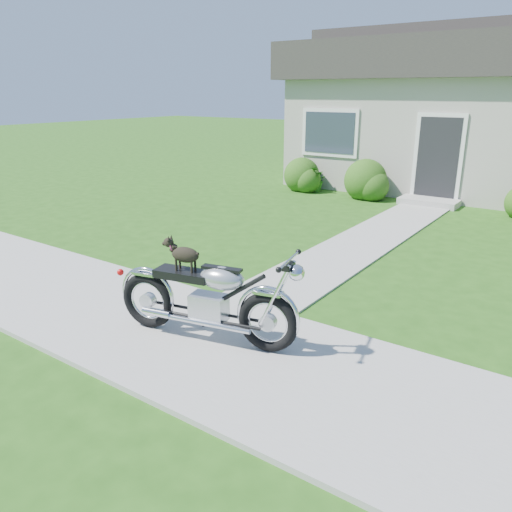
# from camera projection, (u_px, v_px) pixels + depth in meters

# --- Properties ---
(ground) EXTENTS (80.00, 80.00, 0.00)m
(ground) POSITION_uv_depth(u_px,v_px,m) (314.00, 381.00, 4.88)
(ground) COLOR #235114
(ground) RESTS_ON ground
(sidewalk) EXTENTS (24.00, 2.20, 0.04)m
(sidewalk) POSITION_uv_depth(u_px,v_px,m) (314.00, 379.00, 4.87)
(sidewalk) COLOR #9E9B93
(sidewalk) RESTS_ON ground
(walkway) EXTENTS (1.20, 8.00, 0.03)m
(walkway) POSITION_uv_depth(u_px,v_px,m) (371.00, 238.00, 9.58)
(walkway) COLOR #9E9B93
(walkway) RESTS_ON ground
(shrub_row) EXTENTS (11.03, 1.11, 1.11)m
(shrub_row) POSITION_uv_depth(u_px,v_px,m) (474.00, 194.00, 11.60)
(shrub_row) COLOR #2D5616
(shrub_row) RESTS_ON ground
(potted_plant_left) EXTENTS (0.85, 0.82, 0.72)m
(potted_plant_left) POSITION_uv_depth(u_px,v_px,m) (317.00, 179.00, 13.93)
(potted_plant_left) COLOR #245C18
(potted_plant_left) RESTS_ON ground
(motorcycle_with_dog) EXTENTS (2.20, 0.79, 1.13)m
(motorcycle_with_dog) POSITION_uv_depth(u_px,v_px,m) (208.00, 298.00, 5.46)
(motorcycle_with_dog) COLOR black
(motorcycle_with_dog) RESTS_ON sidewalk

